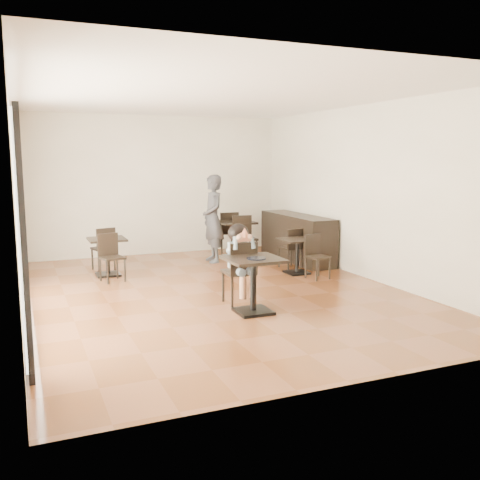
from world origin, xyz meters
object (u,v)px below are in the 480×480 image
chair_mid_b (318,257)px  chair_back_a (227,233)px  child_table (253,285)px  chair_mid_a (290,248)px  cafe_table_left (108,257)px  adult_patron (213,219)px  cafe_table_back (236,239)px  child (239,264)px  chair_left_a (103,249)px  chair_left_b (112,258)px  chair_back_b (245,239)px  cafe_table_mid (297,256)px  child_chair (239,272)px

chair_mid_b → chair_back_a: chair_back_a is taller
child_table → chair_mid_b: 2.55m
chair_mid_a → cafe_table_left: bearing=-20.3°
adult_patron → cafe_table_back: size_ratio=2.29×
cafe_table_back → chair_mid_b: bearing=-77.4°
child → chair_left_a: size_ratio=1.42×
chair_left_b → chair_back_b: chair_back_b is taller
cafe_table_mid → cafe_table_left: size_ratio=0.95×
cafe_table_mid → cafe_table_back: (-0.45, 2.06, 0.07)m
cafe_table_mid → chair_mid_b: chair_mid_b is taller
child_table → child_chair: size_ratio=0.83×
child_chair → cafe_table_back: 3.90m
cafe_table_left → chair_mid_b: (3.56, -1.80, 0.05)m
adult_patron → chair_left_a: bearing=-88.8°
child_table → child: 0.59m
cafe_table_mid → chair_left_b: 3.49m
cafe_table_left → chair_back_b: chair_back_b is taller
child → chair_left_b: size_ratio=1.42×
child_chair → cafe_table_back: bearing=-111.5°
chair_left_a → chair_mid_a: bearing=146.4°
child_chair → cafe_table_left: size_ratio=1.36×
cafe_table_mid → cafe_table_back: size_ratio=0.83×
child → cafe_table_mid: 2.45m
cafe_table_mid → chair_mid_a: chair_mid_a is taller
chair_mid_a → chair_left_a: 3.77m
child_table → chair_left_b: 3.21m
child_table → chair_mid_a: chair_mid_a is taller
chair_mid_a → adult_patron: bearing=-53.7°
chair_back_b → chair_back_a: bearing=92.2°
child → child_table: bearing=-90.0°
chair_mid_b → chair_left_b: size_ratio=0.95×
child_chair → child: child is taller
adult_patron → chair_mid_a: bearing=47.7°
child_table → chair_left_b: chair_left_b is taller
chair_mid_a → chair_left_a: size_ratio=0.95×
chair_mid_a → chair_back_b: (-0.58, 0.96, 0.08)m
chair_mid_a → chair_back_b: 1.13m
chair_left_b → chair_back_b: size_ratio=0.88×
cafe_table_mid → chair_back_b: chair_back_b is taller
cafe_table_back → chair_back_b: (0.00, -0.55, 0.08)m
cafe_table_back → child: bearing=-111.5°
chair_left_b → cafe_table_mid: bearing=-25.8°
chair_left_b → chair_back_b: (2.97, 0.81, 0.06)m
chair_mid_b → chair_back_b: (-0.58, 2.06, 0.08)m
chair_mid_b → cafe_table_mid: bearing=94.9°
chair_left_a → child_chair: bearing=100.4°
cafe_table_back → chair_back_b: chair_back_b is taller
child → chair_back_a: 4.41m
adult_patron → chair_left_b: (-2.32, -1.06, -0.51)m
cafe_table_left → chair_mid_a: size_ratio=0.88×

